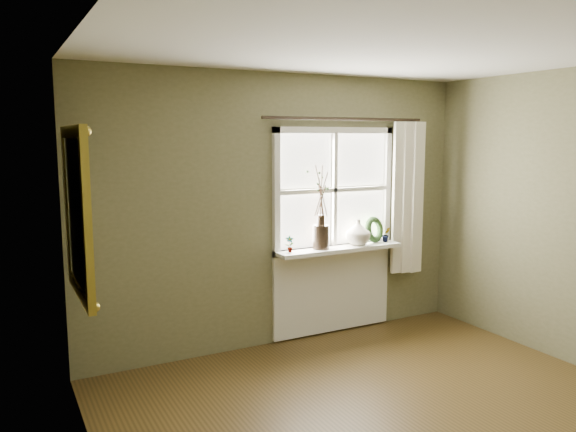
% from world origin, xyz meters
% --- Properties ---
extents(ceiling, '(4.50, 4.50, 0.00)m').
position_xyz_m(ceiling, '(0.00, 0.00, 2.60)').
color(ceiling, silver).
rests_on(ceiling, ground).
extents(wall_back, '(4.00, 0.10, 2.60)m').
position_xyz_m(wall_back, '(0.00, 2.30, 1.30)').
color(wall_back, '#676544').
rests_on(wall_back, ground).
extents(wall_left, '(0.10, 4.50, 2.60)m').
position_xyz_m(wall_left, '(-2.05, 0.00, 1.30)').
color(wall_left, '#676544').
rests_on(wall_left, ground).
extents(window_frame, '(1.36, 0.06, 1.24)m').
position_xyz_m(window_frame, '(0.55, 2.23, 1.48)').
color(window_frame, white).
rests_on(window_frame, wall_back).
extents(window_sill, '(1.36, 0.26, 0.04)m').
position_xyz_m(window_sill, '(0.55, 2.12, 0.90)').
color(window_sill, white).
rests_on(window_sill, wall_back).
extents(window_apron, '(1.36, 0.04, 0.88)m').
position_xyz_m(window_apron, '(0.55, 2.23, 0.46)').
color(window_apron, white).
rests_on(window_apron, ground).
extents(dark_jug, '(0.16, 0.16, 0.24)m').
position_xyz_m(dark_jug, '(0.34, 2.12, 1.04)').
color(dark_jug, black).
rests_on(dark_jug, window_sill).
extents(cream_vase, '(0.26, 0.26, 0.26)m').
position_xyz_m(cream_vase, '(0.78, 2.12, 1.05)').
color(cream_vase, beige).
rests_on(cream_vase, window_sill).
extents(wreath, '(0.30, 0.21, 0.28)m').
position_xyz_m(wreath, '(1.00, 2.16, 1.02)').
color(wreath, '#233F1C').
rests_on(wreath, window_sill).
extents(potted_plant_left, '(0.10, 0.08, 0.16)m').
position_xyz_m(potted_plant_left, '(-0.01, 2.12, 1.00)').
color(potted_plant_left, '#233F1C').
rests_on(potted_plant_left, window_sill).
extents(potted_plant_right, '(0.09, 0.08, 0.15)m').
position_xyz_m(potted_plant_right, '(1.13, 2.12, 1.00)').
color(potted_plant_right, '#233F1C').
rests_on(potted_plant_right, window_sill).
extents(curtain, '(0.36, 0.12, 1.59)m').
position_xyz_m(curtain, '(1.39, 2.13, 1.37)').
color(curtain, '#EEE7CE').
rests_on(curtain, wall_back).
extents(curtain_rod, '(1.84, 0.03, 0.03)m').
position_xyz_m(curtain_rod, '(0.65, 2.17, 2.18)').
color(curtain_rod, black).
rests_on(curtain_rod, wall_back).
extents(gilt_mirror, '(0.10, 1.00, 1.20)m').
position_xyz_m(gilt_mirror, '(-1.96, 1.60, 1.49)').
color(gilt_mirror, white).
rests_on(gilt_mirror, wall_left).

